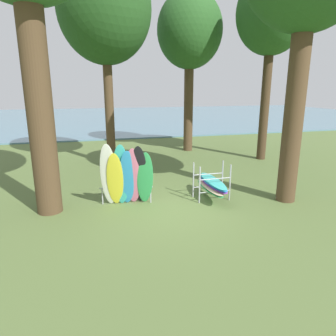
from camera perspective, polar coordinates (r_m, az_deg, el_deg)
The scene contains 7 objects.
ground_plane at distance 9.64m, azimuth 1.09°, elevation -7.97°, with size 80.00×80.00×0.00m, color #566B38.
lake_water at distance 40.71m, azimuth -11.86°, elevation 9.31°, with size 80.00×36.00×0.10m, color slate.
tree_mid_behind at distance 15.48m, azimuth -11.81°, elevation 27.05°, with size 4.19×4.19×9.55m.
tree_far_left_back at distance 18.73m, azimuth 4.09°, elevation 24.06°, with size 3.68×3.68×8.99m.
tree_far_right_back at distance 17.20m, azimuth 18.92°, elevation 25.51°, with size 3.46×3.46×9.24m.
leaning_board_pile at distance 9.71m, azimuth -7.72°, elevation -1.71°, with size 1.75×1.01×2.16m.
board_storage_rack at distance 10.59m, azimuth 8.22°, elevation -3.00°, with size 1.15×2.12×1.25m.
Camera 1 is at (-2.52, -8.52, 3.73)m, focal length 32.50 mm.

